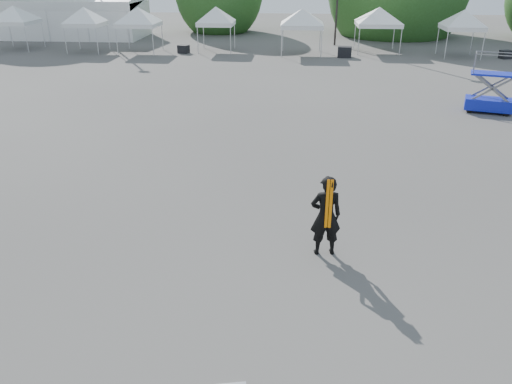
{
  "coord_description": "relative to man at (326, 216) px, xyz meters",
  "views": [
    {
      "loc": [
        -0.08,
        -12.09,
        6.5
      ],
      "look_at": [
        -1.0,
        -0.92,
        1.3
      ],
      "focal_mm": 35.0,
      "sensor_mm": 36.0,
      "label": 1
    }
  ],
  "objects": [
    {
      "name": "tent_a",
      "position": [
        -23.26,
        29.36,
        2.03
      ],
      "size": [
        4.23,
        4.23,
        3.88
      ],
      "color": "silver",
      "rests_on": "ground"
    },
    {
      "name": "marquee",
      "position": [
        -22.71,
        36.52,
        0.94
      ],
      "size": [
        15.0,
        6.25,
        4.23
      ],
      "color": "white",
      "rests_on": "ground"
    },
    {
      "name": "man",
      "position": [
        0.0,
        0.0,
        0.0
      ],
      "size": [
        0.81,
        0.6,
        2.04
      ],
      "rotation": [
        0.0,
        0.0,
        3.3
      ],
      "color": "black",
      "rests_on": "ground"
    },
    {
      "name": "ground",
      "position": [
        -0.71,
        1.52,
        -1.02
      ],
      "size": [
        120.0,
        120.0,
        0.0
      ],
      "primitive_type": "plane",
      "color": "#474442",
      "rests_on": "ground"
    },
    {
      "name": "scissor_lift",
      "position": [
        8.24,
        13.26,
        0.34
      ],
      "size": [
        2.31,
        1.6,
        2.72
      ],
      "rotation": [
        0.0,
        0.0,
        -0.29
      ],
      "color": "#0D11B1",
      "rests_on": "ground"
    },
    {
      "name": "tent_b",
      "position": [
        -17.21,
        28.55,
        2.03
      ],
      "size": [
        3.78,
        3.78,
        3.88
      ],
      "color": "silver",
      "rests_on": "ground"
    },
    {
      "name": "crate_east",
      "position": [
        14.36,
        28.05,
        -0.73
      ],
      "size": [
        0.92,
        0.82,
        0.6
      ],
      "primitive_type": "cube",
      "rotation": [
        0.0,
        0.0,
        0.34
      ],
      "color": "black",
      "rests_on": "ground"
    },
    {
      "name": "tent_d",
      "position": [
        -7.21,
        29.77,
        2.03
      ],
      "size": [
        3.87,
        3.87,
        3.88
      ],
      "color": "silver",
      "rests_on": "ground"
    },
    {
      "name": "tent_f",
      "position": [
        5.3,
        30.29,
        2.03
      ],
      "size": [
        4.66,
        4.66,
        3.88
      ],
      "color": "silver",
      "rests_on": "ground"
    },
    {
      "name": "crate_mid",
      "position": [
        2.67,
        27.67,
        -0.64
      ],
      "size": [
        1.07,
        0.88,
        0.77
      ],
      "primitive_type": "cube",
      "rotation": [
        0.0,
        0.0,
        -0.12
      ],
      "color": "black",
      "rests_on": "ground"
    },
    {
      "name": "tent_e",
      "position": [
        -0.55,
        28.81,
        2.03
      ],
      "size": [
        4.41,
        4.41,
        3.88
      ],
      "color": "silver",
      "rests_on": "ground"
    },
    {
      "name": "crate_west",
      "position": [
        -9.63,
        28.51,
        -0.72
      ],
      "size": [
        0.94,
        0.84,
        0.61
      ],
      "primitive_type": "cube",
      "rotation": [
        0.0,
        0.0,
        -0.35
      ],
      "color": "black",
      "rests_on": "ground"
    },
    {
      "name": "tent_g",
      "position": [
        11.11,
        28.61,
        2.03
      ],
      "size": [
        3.91,
        3.91,
        3.88
      ],
      "color": "silver",
      "rests_on": "ground"
    },
    {
      "name": "tent_c",
      "position": [
        -13.03,
        28.65,
        2.03
      ],
      "size": [
        4.22,
        4.22,
        3.88
      ],
      "color": "silver",
      "rests_on": "ground"
    }
  ]
}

